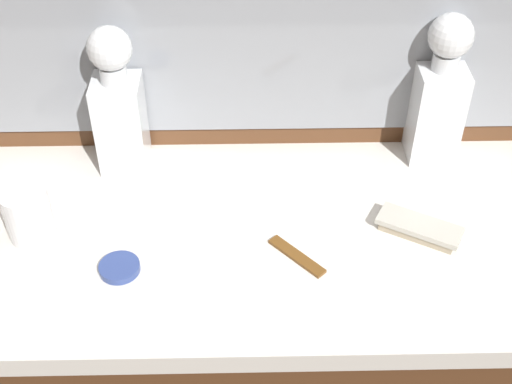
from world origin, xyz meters
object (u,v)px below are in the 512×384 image
(silver_brush_right, at_px, (419,228))
(tortoiseshell_comb, at_px, (297,256))
(crystal_decanter_far_left, at_px, (119,113))
(crystal_tumbler_front, at_px, (28,215))
(porcelain_dish, at_px, (120,268))
(crystal_decanter_front, at_px, (437,102))

(silver_brush_right, height_order, tortoiseshell_comb, silver_brush_right)
(silver_brush_right, bearing_deg, crystal_decanter_far_left, 158.41)
(crystal_tumbler_front, relative_size, tortoiseshell_comb, 0.97)
(crystal_decanter_far_left, distance_m, silver_brush_right, 0.56)
(crystal_decanter_far_left, relative_size, porcelain_dish, 4.29)
(silver_brush_right, bearing_deg, porcelain_dish, -171.47)
(crystal_decanter_front, xyz_separation_m, silver_brush_right, (-0.06, -0.22, -0.10))
(crystal_decanter_front, distance_m, tortoiseshell_comb, 0.40)
(crystal_decanter_far_left, distance_m, porcelain_dish, 0.30)
(crystal_decanter_front, distance_m, porcelain_dish, 0.64)
(crystal_decanter_front, distance_m, crystal_decanter_far_left, 0.58)
(crystal_tumbler_front, bearing_deg, silver_brush_right, -1.08)
(crystal_tumbler_front, distance_m, silver_brush_right, 0.65)
(crystal_decanter_far_left, height_order, silver_brush_right, crystal_decanter_far_left)
(silver_brush_right, relative_size, tortoiseshell_comb, 1.54)
(crystal_decanter_front, xyz_separation_m, crystal_tumbler_front, (-0.71, -0.21, -0.07))
(silver_brush_right, distance_m, tortoiseshell_comb, 0.21)
(crystal_decanter_front, bearing_deg, crystal_decanter_far_left, -178.20)
(crystal_tumbler_front, distance_m, tortoiseshell_comb, 0.45)
(porcelain_dish, bearing_deg, crystal_decanter_front, 28.08)
(crystal_decanter_far_left, bearing_deg, silver_brush_right, -21.59)
(crystal_decanter_far_left, height_order, crystal_tumbler_front, crystal_decanter_far_left)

